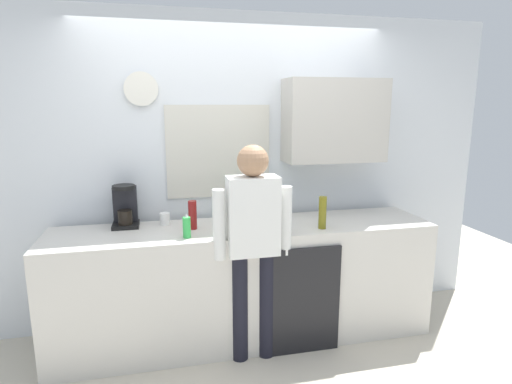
# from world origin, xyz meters

# --- Properties ---
(ground_plane) EXTENTS (8.00, 8.00, 0.00)m
(ground_plane) POSITION_xyz_m (0.00, 0.00, 0.00)
(ground_plane) COLOR beige
(kitchen_counter) EXTENTS (2.98, 0.64, 0.93)m
(kitchen_counter) POSITION_xyz_m (0.00, 0.30, 0.47)
(kitchen_counter) COLOR beige
(kitchen_counter) RESTS_ON ground_plane
(dishwasher_panel) EXTENTS (0.56, 0.02, 0.84)m
(dishwasher_panel) POSITION_xyz_m (0.39, -0.03, 0.42)
(dishwasher_panel) COLOR black
(dishwasher_panel) RESTS_ON ground_plane
(back_wall_assembly) EXTENTS (4.58, 0.42, 2.60)m
(back_wall_assembly) POSITION_xyz_m (0.10, 0.70, 1.36)
(back_wall_assembly) COLOR silver
(back_wall_assembly) RESTS_ON ground_plane
(coffee_maker) EXTENTS (0.20, 0.20, 0.33)m
(coffee_maker) POSITION_xyz_m (-0.90, 0.53, 1.08)
(coffee_maker) COLOR black
(coffee_maker) RESTS_ON kitchen_counter
(bottle_green_wine) EXTENTS (0.07, 0.07, 0.30)m
(bottle_green_wine) POSITION_xyz_m (0.11, 0.51, 1.08)
(bottle_green_wine) COLOR #195923
(bottle_green_wine) RESTS_ON kitchen_counter
(bottle_olive_oil) EXTENTS (0.06, 0.06, 0.25)m
(bottle_olive_oil) POSITION_xyz_m (0.57, 0.12, 1.06)
(bottle_olive_oil) COLOR olive
(bottle_olive_oil) RESTS_ON kitchen_counter
(bottle_clear_soda) EXTENTS (0.09, 0.09, 0.28)m
(bottle_clear_soda) POSITION_xyz_m (-0.08, 0.14, 1.07)
(bottle_clear_soda) COLOR #2D8C33
(bottle_clear_soda) RESTS_ON kitchen_counter
(bottle_red_vinegar) EXTENTS (0.06, 0.06, 0.22)m
(bottle_red_vinegar) POSITION_xyz_m (-0.40, 0.33, 1.04)
(bottle_red_vinegar) COLOR maroon
(bottle_red_vinegar) RESTS_ON kitchen_counter
(bottle_dark_sauce) EXTENTS (0.06, 0.06, 0.18)m
(bottle_dark_sauce) POSITION_xyz_m (0.24, 0.11, 1.02)
(bottle_dark_sauce) COLOR black
(bottle_dark_sauce) RESTS_ON kitchen_counter
(cup_white_mug) EXTENTS (0.08, 0.08, 0.10)m
(cup_white_mug) POSITION_xyz_m (-0.60, 0.49, 0.98)
(cup_white_mug) COLOR white
(cup_white_mug) RESTS_ON kitchen_counter
(mixing_bowl) EXTENTS (0.22, 0.22, 0.08)m
(mixing_bowl) POSITION_xyz_m (0.23, 0.38, 0.97)
(mixing_bowl) COLOR #4C72A5
(mixing_bowl) RESTS_ON kitchen_counter
(dish_soap) EXTENTS (0.06, 0.06, 0.18)m
(dish_soap) POSITION_xyz_m (-0.46, 0.12, 1.01)
(dish_soap) COLOR green
(dish_soap) RESTS_ON kitchen_counter
(person_at_sink) EXTENTS (0.57, 0.22, 1.60)m
(person_at_sink) POSITION_xyz_m (0.00, 0.00, 0.95)
(person_at_sink) COLOR black
(person_at_sink) RESTS_ON ground_plane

